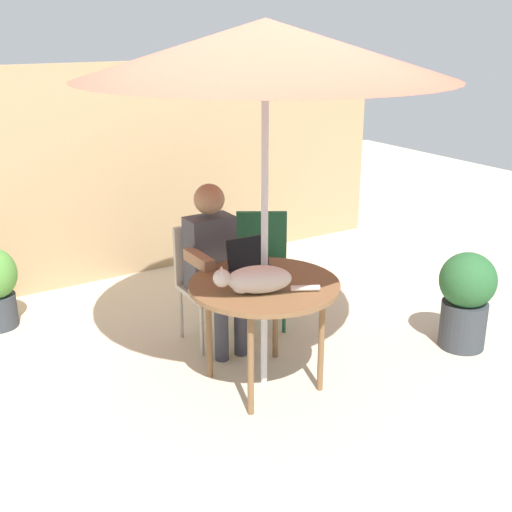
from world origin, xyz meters
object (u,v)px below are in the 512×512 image
object	(u,v)px
person_seated	(215,259)
potted_plant_by_chair	(466,297)
cat	(255,280)
patio_umbrella	(265,49)
laptop	(251,262)
patio_table	(264,292)
chair_occupied	(205,274)
chair_empty	(262,259)

from	to	relation	value
person_seated	potted_plant_by_chair	distance (m)	1.85
cat	patio_umbrella	bearing A→B (deg)	38.03
laptop	potted_plant_by_chair	size ratio (longest dim) A/B	0.43
patio_table	potted_plant_by_chair	bearing A→B (deg)	-12.12
chair_occupied	chair_empty	bearing A→B (deg)	4.80
chair_occupied	chair_empty	world-z (taller)	same
laptop	cat	distance (m)	0.37
patio_table	chair_empty	xyz separation A→B (m)	(0.53, 0.86, -0.15)
laptop	potted_plant_by_chair	world-z (taller)	laptop
patio_table	potted_plant_by_chair	world-z (taller)	potted_plant_by_chair
chair_empty	chair_occupied	bearing A→B (deg)	-175.20
patio_umbrella	potted_plant_by_chair	world-z (taller)	patio_umbrella
chair_occupied	potted_plant_by_chair	bearing A→B (deg)	-36.79
cat	potted_plant_by_chair	xyz separation A→B (m)	(1.67, -0.23, -0.41)
chair_occupied	person_seated	bearing A→B (deg)	-90.00
patio_table	laptop	bearing A→B (deg)	80.12
cat	person_seated	bearing A→B (deg)	80.16
person_seated	patio_table	bearing A→B (deg)	-90.00
chair_occupied	laptop	world-z (taller)	laptop
chair_empty	cat	bearing A→B (deg)	-124.37
cat	potted_plant_by_chair	size ratio (longest dim) A/B	0.81
chair_occupied	person_seated	world-z (taller)	person_seated
chair_empty	potted_plant_by_chair	distance (m)	1.57
potted_plant_by_chair	patio_table	bearing A→B (deg)	167.88
laptop	potted_plant_by_chair	distance (m)	1.64
patio_table	laptop	xyz separation A→B (m)	(0.04, 0.22, 0.13)
cat	potted_plant_by_chair	bearing A→B (deg)	-7.72
laptop	cat	xyz separation A→B (m)	(-0.17, -0.33, 0.02)
chair_occupied	potted_plant_by_chair	world-z (taller)	chair_occupied
patio_umbrella	chair_empty	distance (m)	1.92
person_seated	cat	bearing A→B (deg)	-99.84
chair_empty	laptop	world-z (taller)	laptop
patio_table	person_seated	size ratio (longest dim) A/B	0.79
patio_table	laptop	world-z (taller)	laptop
patio_table	patio_umbrella	xyz separation A→B (m)	(0.00, 0.00, 1.48)
laptop	cat	bearing A→B (deg)	-117.75
patio_table	patio_umbrella	bearing A→B (deg)	0.00
patio_umbrella	cat	size ratio (longest dim) A/B	3.88
chair_occupied	laptop	bearing A→B (deg)	-86.29
person_seated	laptop	xyz separation A→B (m)	(0.04, -0.44, 0.10)
chair_occupied	cat	size ratio (longest dim) A/B	1.48
laptop	potted_plant_by_chair	xyz separation A→B (m)	(1.50, -0.55, -0.39)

